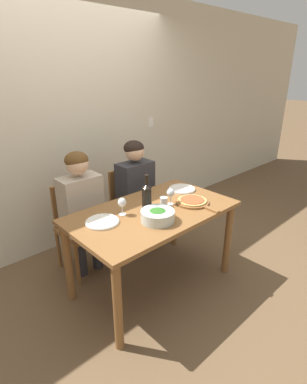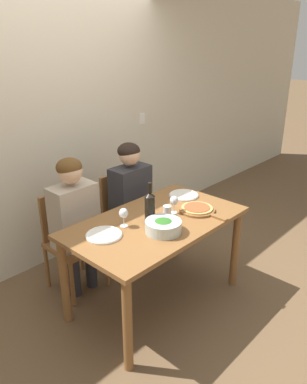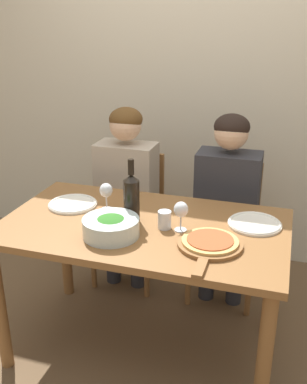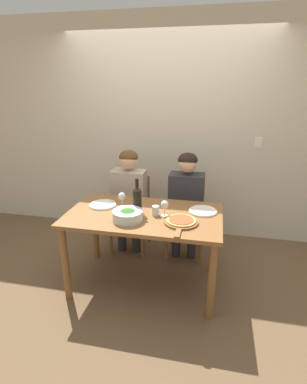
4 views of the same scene
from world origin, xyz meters
TOP-DOWN VIEW (x-y plane):
  - ground_plane at (0.00, 0.00)m, footprint 40.00×40.00m
  - back_wall at (0.00, 1.26)m, footprint 10.00×0.06m
  - dining_table at (0.00, 0.00)m, footprint 1.43×0.82m
  - chair_left at (-0.33, 0.73)m, footprint 0.42×0.42m
  - chair_right at (0.33, 0.73)m, footprint 0.42×0.42m
  - person_woman at (-0.33, 0.62)m, footprint 0.47×0.51m
  - person_man at (0.33, 0.62)m, footprint 0.47×0.51m
  - wine_bottle at (-0.06, 0.01)m, footprint 0.08×0.08m
  - broccoli_bowl at (-0.11, -0.17)m, footprint 0.27×0.27m
  - dinner_plate_left at (-0.45, 0.10)m, footprint 0.27×0.27m
  - dinner_plate_right at (0.54, 0.15)m, footprint 0.27×0.27m
  - pizza_on_board at (0.36, -0.14)m, footprint 0.30×0.44m
  - wine_glass_left at (-0.24, 0.11)m, footprint 0.07×0.07m
  - wine_glass_right at (0.20, -0.02)m, footprint 0.07×0.07m
  - water_tumbler at (0.11, -0.01)m, footprint 0.07×0.07m

SIDE VIEW (x-z plane):
  - ground_plane at x=0.00m, z-range 0.00..0.00m
  - chair_left at x=-0.33m, z-range 0.04..0.91m
  - chair_right at x=0.33m, z-range 0.04..0.91m
  - dining_table at x=0.00m, z-range 0.28..1.05m
  - person_woman at x=-0.33m, z-range 0.12..1.34m
  - person_man at x=0.33m, z-range 0.12..1.34m
  - dinner_plate_left at x=-0.45m, z-range 0.77..0.79m
  - dinner_plate_right at x=0.54m, z-range 0.77..0.79m
  - pizza_on_board at x=0.36m, z-range 0.77..0.80m
  - water_tumbler at x=0.11m, z-range 0.77..0.86m
  - broccoli_bowl at x=-0.11m, z-range 0.77..0.86m
  - wine_glass_left at x=-0.24m, z-range 0.80..0.95m
  - wine_glass_right at x=0.20m, z-range 0.80..0.95m
  - wine_bottle at x=-0.06m, z-range 0.74..1.07m
  - back_wall at x=0.00m, z-range 0.00..2.70m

